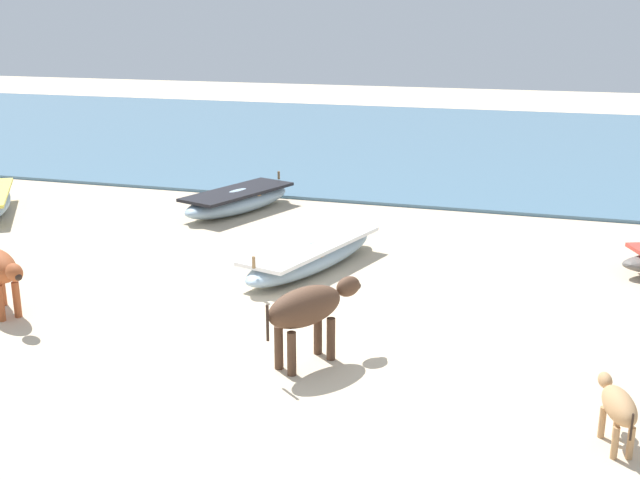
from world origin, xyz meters
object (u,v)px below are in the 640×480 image
(fishing_boat_2, at_px, (238,200))
(cow_adult_dark, at_px, (308,308))
(calf_far_tan, at_px, (618,406))
(fishing_boat_4, at_px, (312,255))

(fishing_boat_2, relative_size, cow_adult_dark, 2.26)
(calf_far_tan, bearing_deg, fishing_boat_2, 28.40)
(fishing_boat_2, height_order, cow_adult_dark, cow_adult_dark)
(fishing_boat_2, relative_size, fishing_boat_4, 0.91)
(calf_far_tan, bearing_deg, fishing_boat_4, 30.74)
(fishing_boat_4, bearing_deg, cow_adult_dark, 32.96)
(fishing_boat_2, bearing_deg, calf_far_tan, -117.55)
(fishing_boat_4, distance_m, cow_adult_dark, 4.00)
(fishing_boat_4, bearing_deg, calf_far_tan, 61.65)
(fishing_boat_2, xyz_separation_m, fishing_boat_4, (2.94, -3.49, -0.02))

